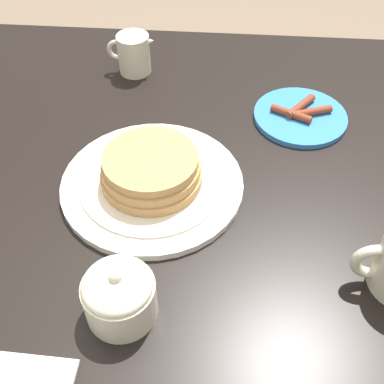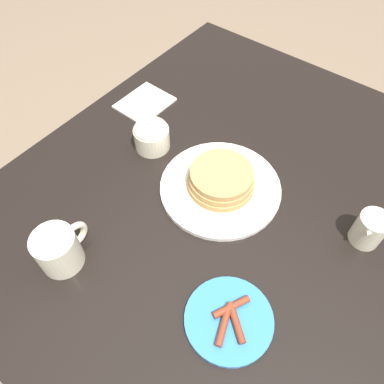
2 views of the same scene
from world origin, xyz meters
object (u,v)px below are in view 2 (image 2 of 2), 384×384
side_plate_bacon (229,319)px  coffee_mug (59,249)px  napkin (145,103)px  creamer_pitcher (370,229)px  sugar_bowl (151,135)px  pancake_plate (221,183)px

side_plate_bacon → coffee_mug: coffee_mug is taller
coffee_mug → napkin: 0.52m
side_plate_bacon → coffee_mug: bearing=107.0°
coffee_mug → creamer_pitcher: coffee_mug is taller
side_plate_bacon → creamer_pitcher: (0.33, -0.13, 0.04)m
sugar_bowl → side_plate_bacon: bearing=-121.3°
coffee_mug → creamer_pitcher: (0.43, -0.48, -0.00)m
side_plate_bacon → coffee_mug: (-0.11, 0.35, 0.04)m
pancake_plate → side_plate_bacon: bearing=-141.8°
sugar_bowl → creamer_pitcher: bearing=-82.3°
pancake_plate → napkin: 0.37m
creamer_pitcher → sugar_bowl: (-0.07, 0.55, -0.00)m
creamer_pitcher → pancake_plate: bearing=103.8°
pancake_plate → sugar_bowl: sugar_bowl is taller
pancake_plate → sugar_bowl: bearing=88.5°
coffee_mug → sugar_bowl: bearing=11.2°
napkin → pancake_plate: bearing=-108.8°
pancake_plate → napkin: size_ratio=1.96×
side_plate_bacon → sugar_bowl: size_ratio=1.86×
coffee_mug → creamer_pitcher: size_ratio=1.21×
napkin → creamer_pitcher: bearing=-93.4°
pancake_plate → creamer_pitcher: creamer_pitcher is taller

